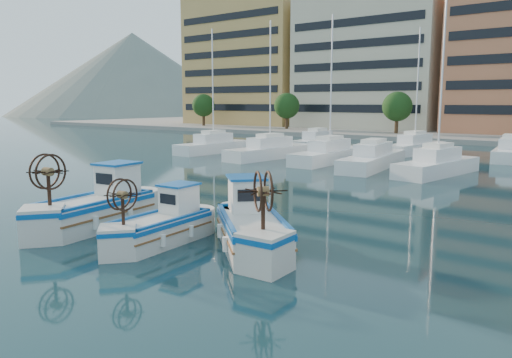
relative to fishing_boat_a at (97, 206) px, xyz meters
name	(u,v)px	position (x,y,z in m)	size (l,w,h in m)	color
ground	(177,241)	(3.92, 0.50, -0.85)	(300.00, 300.00, 0.00)	#1B4248
hill_west	(135,115)	(-136.08, 110.50, -0.85)	(180.00, 180.00, 60.00)	slate
yacht_marina	(404,155)	(1.11, 28.43, -0.32)	(40.83, 21.23, 11.50)	white
fishing_boat_a	(97,206)	(0.00, 0.00, 0.00)	(2.63, 5.05, 3.07)	silver
fishing_boat_b	(162,224)	(3.67, 0.04, -0.16)	(1.95, 4.05, 2.48)	silver
fishing_boat_c	(252,225)	(6.55, 1.40, -0.05)	(4.55, 4.36, 2.89)	silver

